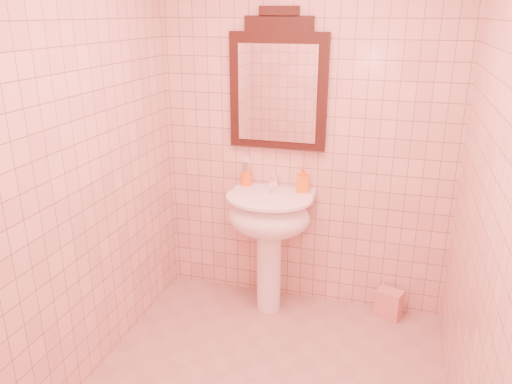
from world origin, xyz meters
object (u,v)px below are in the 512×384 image
(pedestal_sink, at_px, (269,224))
(toothbrush_cup, at_px, (246,178))
(soap_dispenser, at_px, (303,179))
(towel, at_px, (389,304))
(mirror, at_px, (278,85))

(pedestal_sink, distance_m, toothbrush_cup, 0.37)
(soap_dispenser, relative_size, towel, 0.86)
(pedestal_sink, height_order, soap_dispenser, soap_dispenser)
(mirror, bearing_deg, soap_dispenser, -14.60)
(toothbrush_cup, xyz_separation_m, towel, (1.05, -0.05, -0.81))
(towel, bearing_deg, toothbrush_cup, 177.37)
(mirror, relative_size, soap_dispenser, 5.08)
(toothbrush_cup, bearing_deg, mirror, 6.85)
(pedestal_sink, distance_m, mirror, 0.93)
(toothbrush_cup, bearing_deg, soap_dispenser, -3.46)
(pedestal_sink, bearing_deg, towel, 8.64)
(pedestal_sink, relative_size, soap_dispenser, 4.83)
(soap_dispenser, bearing_deg, pedestal_sink, -153.36)
(mirror, distance_m, soap_dispenser, 0.65)
(pedestal_sink, xyz_separation_m, towel, (0.84, 0.13, -0.56))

